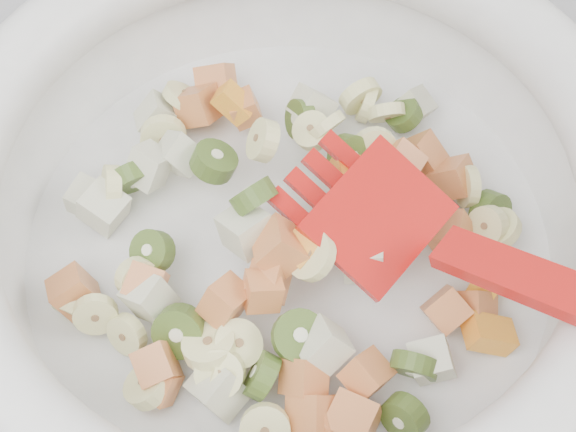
{
  "coord_description": "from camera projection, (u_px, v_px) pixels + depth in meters",
  "views": [
    {
      "loc": [
        -0.05,
        1.24,
        1.36
      ],
      "look_at": [
        -0.04,
        1.49,
        0.95
      ],
      "focal_mm": 55.0,
      "sensor_mm": 36.0,
      "label": 1
    }
  ],
  "objects": [
    {
      "name": "mixing_bowl",
      "position": [
        289.0,
        207.0,
        0.47
      ],
      "size": [
        0.44,
        0.38,
        0.16
      ],
      "color": "white",
      "rests_on": "counter"
    }
  ]
}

